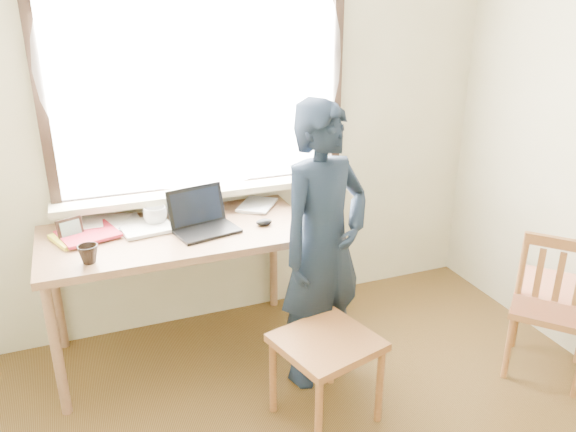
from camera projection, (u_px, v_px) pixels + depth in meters
name	position (u px, v px, depth m)	size (l,w,h in m)	color
room_shell	(380.00, 138.00, 1.80)	(3.52, 4.02, 2.61)	beige
desk	(178.00, 244.00, 3.23)	(1.51, 0.76, 0.81)	#8F6747
laptop	(202.00, 220.00, 3.20)	(0.39, 0.34, 0.23)	black
mug_white	(155.00, 216.00, 3.27)	(0.14, 0.14, 0.11)	white
mug_dark	(88.00, 254.00, 2.80)	(0.10, 0.10, 0.10)	black
mouse	(264.00, 222.00, 3.27)	(0.10, 0.07, 0.04)	black
desk_clutter	(102.00, 227.00, 3.21)	(0.64, 0.52, 0.03)	white
book_a	(110.00, 225.00, 3.24)	(0.18, 0.24, 0.02)	white
book_b	(242.00, 204.00, 3.58)	(0.20, 0.27, 0.02)	white
picture_frame	(70.00, 230.00, 3.07)	(0.14, 0.07, 0.11)	black
work_chair	(327.00, 351.00, 2.81)	(0.56, 0.54, 0.47)	#975F31
side_chair	(554.00, 299.00, 3.13)	(0.58, 0.59, 0.92)	#975F31
person	(323.00, 247.00, 3.02)	(0.58, 0.38, 1.59)	black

